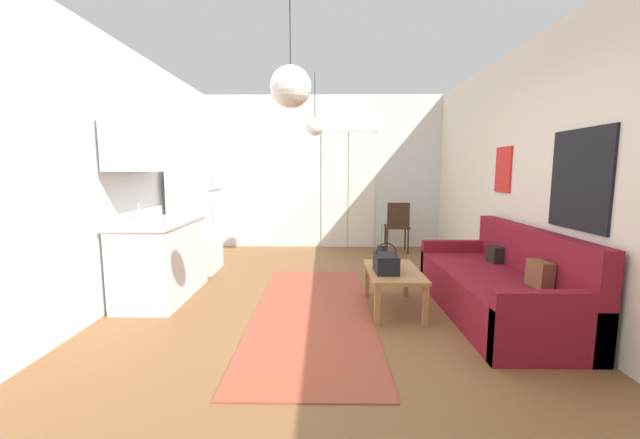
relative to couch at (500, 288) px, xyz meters
name	(u,v)px	position (x,y,z in m)	size (l,w,h in m)	color
ground_plane	(321,332)	(-1.79, -0.33, -0.33)	(4.96, 8.17, 0.10)	brown
wall_back	(324,173)	(-1.77, 3.51, 1.12)	(4.56, 0.13, 2.82)	silver
wall_right	(576,174)	(0.45, -0.33, 1.13)	(0.12, 7.77, 2.82)	silver
wall_left	(71,174)	(-4.02, -0.33, 1.13)	(0.12, 7.77, 2.82)	white
area_rug	(313,312)	(-1.88, 0.04, -0.27)	(1.18, 3.11, 0.01)	#9E4733
couch	(500,288)	(0.00, 0.00, 0.00)	(0.88, 2.14, 0.88)	maroon
coffee_table	(394,275)	(-1.04, 0.15, 0.09)	(0.53, 0.93, 0.42)	#A87542
bamboo_vase	(381,255)	(-1.14, 0.35, 0.26)	(0.11, 0.11, 0.44)	#2D2D33
handbag	(386,263)	(-1.14, 0.05, 0.24)	(0.22, 0.33, 0.30)	black
refrigerator	(195,214)	(-3.60, 1.66, 0.55)	(0.61, 0.63, 1.65)	white
kitchen_counter	(158,234)	(-3.64, 0.51, 0.46)	(0.65, 1.28, 1.99)	silver
accent_chair	(397,224)	(-0.48, 2.92, 0.23)	(0.44, 0.42, 0.90)	#382619
pendant_lamp_near	(291,87)	(-1.99, -1.03, 1.73)	(0.28, 0.28, 0.95)	black
pendant_lamp_far	(315,126)	(-1.90, 1.84, 1.79)	(0.26, 0.26, 0.88)	black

